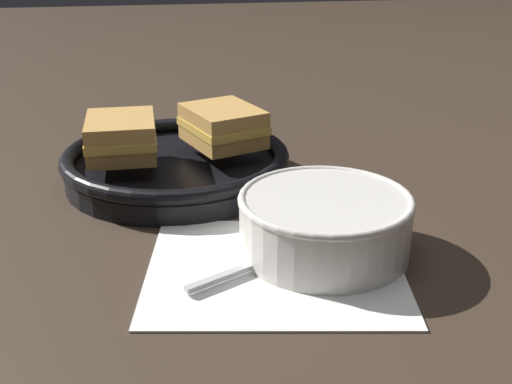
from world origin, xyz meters
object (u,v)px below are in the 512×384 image
object	(u,v)px
soup_bowl	(325,221)
sandwich_near_right	(225,126)
skillet	(176,165)
spoon	(289,252)
sandwich_near_left	(121,137)

from	to	relation	value
soup_bowl	sandwich_near_right	distance (m)	0.24
skillet	sandwich_near_right	size ratio (longest dim) A/B	2.28
soup_bowl	spoon	xyz separation A→B (m)	(-0.04, -0.01, -0.03)
spoon	sandwich_near_left	world-z (taller)	sandwich_near_left
sandwich_near_right	soup_bowl	bearing A→B (deg)	-73.24
soup_bowl	sandwich_near_right	size ratio (longest dim) A/B	1.36
sandwich_near_left	sandwich_near_right	bearing A→B (deg)	10.82
soup_bowl	sandwich_near_left	distance (m)	0.28
soup_bowl	sandwich_near_left	xyz separation A→B (m)	(-0.20, 0.20, 0.03)
spoon	soup_bowl	bearing A→B (deg)	-17.52
spoon	skillet	bearing A→B (deg)	85.52
spoon	skillet	size ratio (longest dim) A/B	0.55
spoon	sandwich_near_right	world-z (taller)	sandwich_near_right
soup_bowl	sandwich_near_right	bearing A→B (deg)	106.76
sandwich_near_left	soup_bowl	bearing A→B (deg)	-46.11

